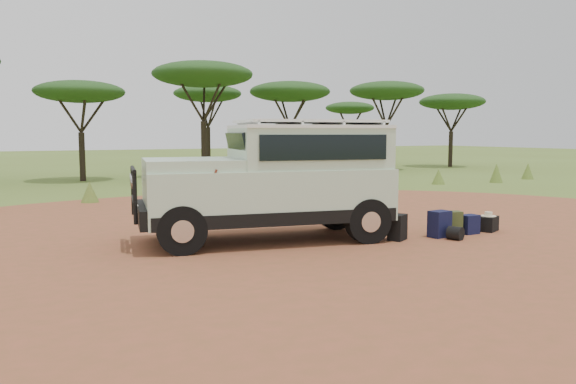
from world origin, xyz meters
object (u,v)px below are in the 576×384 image
safari_vehicle (275,183)px  walking_staff (202,212)px  backpack_navy (439,224)px  hard_case (488,224)px  backpack_black (397,227)px  duffel_navy (469,224)px  backpack_olive (452,223)px

safari_vehicle → walking_staff: 1.99m
safari_vehicle → backpack_navy: (3.36, -1.42, -0.95)m
hard_case → backpack_navy: bearing=157.3°
backpack_black → hard_case: (2.61, -0.11, -0.10)m
safari_vehicle → duffel_navy: bearing=-7.7°
walking_staff → backpack_black: (4.16, -0.66, -0.53)m
walking_staff → backpack_olive: (5.67, -0.74, -0.54)m
backpack_black → duffel_navy: 1.96m
backpack_navy → hard_case: size_ratio=1.18×
backpack_navy → walking_staff: bearing=163.8°
backpack_navy → duffel_navy: bearing=-7.2°
backpack_black → backpack_olive: bearing=-32.3°
walking_staff → hard_case: size_ratio=3.38×
duffel_navy → hard_case: 0.66m
safari_vehicle → backpack_black: safari_vehicle is taller
duffel_navy → backpack_black: bearing=174.4°
safari_vehicle → backpack_olive: (3.82, -1.32, -0.97)m
walking_staff → backpack_black: 4.25m
duffel_navy → walking_staff: bearing=171.4°
backpack_navy → backpack_olive: size_ratio=1.09×
backpack_black → hard_case: backpack_black is taller
backpack_olive → hard_case: size_ratio=1.07×
backpack_black → duffel_navy: size_ratio=1.28×
walking_staff → hard_case: walking_staff is taller
walking_staff → backpack_black: size_ratio=3.02×
walking_staff → backpack_olive: walking_staff is taller
hard_case → duffel_navy: bearing=160.1°
duffel_navy → backpack_olive: bearing=167.5°
hard_case → backpack_black: bearing=152.9°
backpack_black → backpack_olive: backpack_black is taller
backpack_black → backpack_olive: 1.51m
backpack_olive → safari_vehicle: bearing=178.7°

